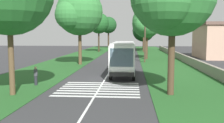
% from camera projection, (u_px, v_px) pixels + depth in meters
% --- Properties ---
extents(ground, '(160.00, 160.00, 0.00)m').
position_uv_depth(ground, '(105.00, 79.00, 26.04)').
color(ground, '#333335').
extents(grass_verge_left, '(120.00, 8.00, 0.04)m').
position_uv_depth(grass_verge_left, '(65.00, 63.00, 41.55)').
color(grass_verge_left, '#235623').
rests_on(grass_verge_left, ground).
extents(grass_verge_right, '(120.00, 8.00, 0.04)m').
position_uv_depth(grass_verge_right, '(166.00, 64.00, 40.27)').
color(grass_verge_right, '#235623').
rests_on(grass_verge_right, ground).
extents(centre_line, '(110.00, 0.16, 0.01)m').
position_uv_depth(centre_line, '(115.00, 63.00, 40.91)').
color(centre_line, silver).
rests_on(centre_line, ground).
extents(coach_bus, '(11.16, 2.62, 3.73)m').
position_uv_depth(coach_bus, '(124.00, 56.00, 29.17)').
color(coach_bus, white).
rests_on(coach_bus, ground).
extents(zebra_crossing, '(5.85, 6.80, 0.01)m').
position_uv_depth(zebra_crossing, '(99.00, 89.00, 21.43)').
color(zebra_crossing, silver).
rests_on(zebra_crossing, ground).
extents(trailing_car_0, '(4.30, 1.78, 1.43)m').
position_uv_depth(trailing_car_0, '(127.00, 55.00, 48.73)').
color(trailing_car_0, '#B7A893').
rests_on(trailing_car_0, ground).
extents(trailing_car_1, '(4.30, 1.78, 1.43)m').
position_uv_depth(trailing_car_1, '(128.00, 53.00, 55.30)').
color(trailing_car_1, black).
rests_on(trailing_car_1, ground).
extents(trailing_car_2, '(4.30, 1.78, 1.43)m').
position_uv_depth(trailing_car_2, '(127.00, 50.00, 64.54)').
color(trailing_car_2, black).
rests_on(trailing_car_2, ground).
extents(trailing_car_3, '(4.30, 1.78, 1.43)m').
position_uv_depth(trailing_car_3, '(116.00, 48.00, 74.16)').
color(trailing_car_3, '#B21E1E').
rests_on(trailing_car_3, ground).
extents(trailing_minibus_0, '(6.00, 2.14, 2.53)m').
position_uv_depth(trailing_minibus_0, '(129.00, 44.00, 81.74)').
color(trailing_minibus_0, '#BFB299').
rests_on(trailing_minibus_0, ground).
extents(roadside_tree_left_0, '(7.41, 5.88, 10.88)m').
position_uv_depth(roadside_tree_left_0, '(108.00, 26.00, 88.16)').
color(roadside_tree_left_0, '#3D2D1E').
rests_on(roadside_tree_left_0, grass_verge_left).
extents(roadside_tree_left_1, '(8.47, 7.08, 11.51)m').
position_uv_depth(roadside_tree_left_1, '(79.00, 14.00, 38.42)').
color(roadside_tree_left_1, brown).
rests_on(roadside_tree_left_1, grass_verge_left).
extents(roadside_tree_left_2, '(6.89, 5.59, 10.50)m').
position_uv_depth(roadside_tree_left_2, '(98.00, 24.00, 68.27)').
color(roadside_tree_left_2, '#3D2D1E').
rests_on(roadside_tree_left_2, grass_verge_left).
extents(roadside_tree_right_1, '(7.17, 6.09, 11.48)m').
position_uv_depth(roadside_tree_right_1, '(143.00, 21.00, 67.00)').
color(roadside_tree_right_1, '#4C3826').
rests_on(roadside_tree_right_1, grass_verge_right).
extents(roadside_tree_right_2, '(6.35, 5.40, 9.38)m').
position_uv_depth(roadside_tree_right_2, '(146.00, 24.00, 47.24)').
color(roadside_tree_right_2, '#4C3826').
rests_on(roadside_tree_right_2, grass_verge_right).
extents(roadside_tree_right_3, '(8.32, 6.80, 9.29)m').
position_uv_depth(roadside_tree_right_3, '(143.00, 31.00, 77.89)').
color(roadside_tree_right_3, brown).
rests_on(roadside_tree_right_3, grass_verge_right).
extents(utility_pole, '(0.24, 1.40, 7.66)m').
position_uv_depth(utility_pole, '(145.00, 38.00, 41.67)').
color(utility_pole, '#473828').
rests_on(utility_pole, grass_verge_right).
extents(roadside_wall, '(70.00, 0.40, 1.16)m').
position_uv_depth(roadside_wall, '(182.00, 57.00, 44.90)').
color(roadside_wall, gray).
rests_on(roadside_wall, grass_verge_right).
extents(roadside_building, '(11.64, 6.61, 6.95)m').
position_uv_depth(roadside_building, '(214.00, 40.00, 50.21)').
color(roadside_building, tan).
rests_on(roadside_building, ground).
extents(pedestrian, '(0.34, 0.34, 1.69)m').
position_uv_depth(pedestrian, '(36.00, 76.00, 22.79)').
color(pedestrian, '#26262D').
rests_on(pedestrian, grass_verge_left).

